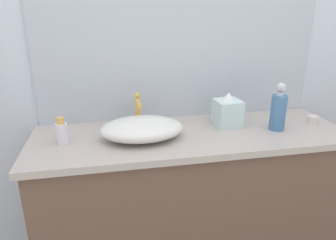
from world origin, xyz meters
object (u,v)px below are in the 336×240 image
object	(u,v)px
lotion_bottle	(62,132)
tissue_box	(227,112)
sink_basin	(142,129)
soap_dispenser	(278,110)
candle_jar	(313,120)

from	to	relation	value
lotion_bottle	tissue_box	size ratio (longest dim) A/B	0.70
lotion_bottle	sink_basin	bearing A→B (deg)	-1.92
soap_dispenser	tissue_box	bearing A→B (deg)	155.72
tissue_box	candle_jar	distance (m)	0.45
soap_dispenser	tissue_box	xyz separation A→B (m)	(-0.22, 0.10, -0.02)
sink_basin	tissue_box	distance (m)	0.45
sink_basin	tissue_box	size ratio (longest dim) A/B	2.18
lotion_bottle	tissue_box	bearing A→B (deg)	5.39
sink_basin	soap_dispenser	size ratio (longest dim) A/B	1.62
sink_basin	soap_dispenser	bearing A→B (deg)	-1.09
sink_basin	lotion_bottle	world-z (taller)	lotion_bottle
soap_dispenser	candle_jar	world-z (taller)	soap_dispenser
candle_jar	sink_basin	bearing A→B (deg)	-178.26
sink_basin	soap_dispenser	xyz separation A→B (m)	(0.66, -0.01, 0.05)
sink_basin	candle_jar	world-z (taller)	sink_basin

